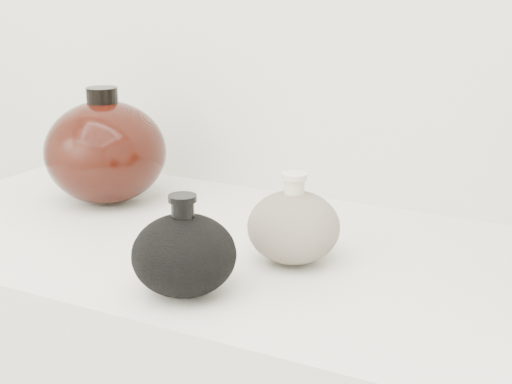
% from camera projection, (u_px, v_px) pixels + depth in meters
% --- Properties ---
extents(black_gourd_vase, '(0.13, 0.13, 0.12)m').
position_uv_depth(black_gourd_vase, '(184.00, 254.00, 0.82)').
color(black_gourd_vase, black).
rests_on(black_gourd_vase, display_counter).
extents(cream_gourd_vase, '(0.12, 0.12, 0.12)m').
position_uv_depth(cream_gourd_vase, '(293.00, 226.00, 0.91)').
color(cream_gourd_vase, beige).
rests_on(cream_gourd_vase, display_counter).
extents(left_round_pot, '(0.23, 0.23, 0.19)m').
position_uv_depth(left_round_pot, '(106.00, 151.00, 1.14)').
color(left_round_pot, black).
rests_on(left_round_pot, display_counter).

